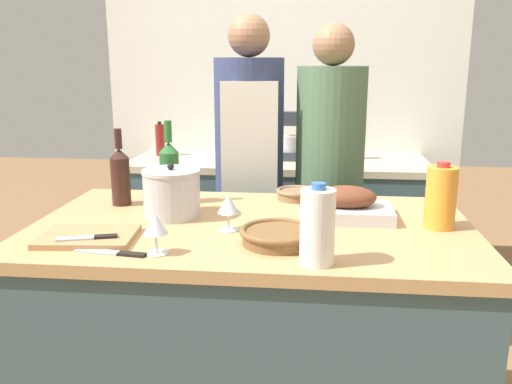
# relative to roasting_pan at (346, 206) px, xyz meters

# --- Properties ---
(kitchen_island) EXTENTS (1.50, 0.88, 0.92)m
(kitchen_island) POSITION_rel_roasting_pan_xyz_m (-0.32, -0.10, -0.51)
(kitchen_island) COLOR #3D565B
(kitchen_island) RESTS_ON ground_plane
(back_counter) EXTENTS (1.77, 0.60, 0.88)m
(back_counter) POSITION_rel_roasting_pan_xyz_m (-0.32, 1.34, -0.53)
(back_counter) COLOR #3D565B
(back_counter) RESTS_ON ground_plane
(back_wall) EXTENTS (2.27, 0.10, 2.55)m
(back_wall) POSITION_rel_roasting_pan_xyz_m (-0.32, 1.69, 0.31)
(back_wall) COLOR silver
(back_wall) RESTS_ON ground_plane
(roasting_pan) EXTENTS (0.32, 0.22, 0.12)m
(roasting_pan) POSITION_rel_roasting_pan_xyz_m (0.00, 0.00, 0.00)
(roasting_pan) COLOR #BCBCC1
(roasting_pan) RESTS_ON kitchen_island
(wicker_basket) EXTENTS (0.24, 0.24, 0.05)m
(wicker_basket) POSITION_rel_roasting_pan_xyz_m (-0.22, -0.30, -0.02)
(wicker_basket) COLOR brown
(wicker_basket) RESTS_ON kitchen_island
(cutting_board) EXTENTS (0.31, 0.24, 0.02)m
(cutting_board) POSITION_rel_roasting_pan_xyz_m (-0.82, -0.32, -0.04)
(cutting_board) COLOR #AD7F51
(cutting_board) RESTS_ON kitchen_island
(stock_pot) EXTENTS (0.21, 0.21, 0.19)m
(stock_pot) POSITION_rel_roasting_pan_xyz_m (-0.62, -0.04, 0.04)
(stock_pot) COLOR #B7B7BC
(stock_pot) RESTS_ON kitchen_island
(mixing_bowl) EXTENTS (0.16, 0.16, 0.04)m
(mixing_bowl) POSITION_rel_roasting_pan_xyz_m (-0.19, 0.25, -0.02)
(mixing_bowl) COLOR #846647
(mixing_bowl) RESTS_ON kitchen_island
(juice_jug) EXTENTS (0.10, 0.10, 0.22)m
(juice_jug) POSITION_rel_roasting_pan_xyz_m (0.30, -0.08, 0.06)
(juice_jug) COLOR orange
(juice_jug) RESTS_ON kitchen_island
(milk_jug) EXTENTS (0.10, 0.10, 0.23)m
(milk_jug) POSITION_rel_roasting_pan_xyz_m (-0.10, -0.45, 0.06)
(milk_jug) COLOR white
(milk_jug) RESTS_ON kitchen_island
(wine_bottle_green) EXTENTS (0.07, 0.07, 0.30)m
(wine_bottle_green) POSITION_rel_roasting_pan_xyz_m (-0.86, 0.10, 0.07)
(wine_bottle_green) COLOR #381E19
(wine_bottle_green) RESTS_ON kitchen_island
(wine_bottle_dark) EXTENTS (0.08, 0.08, 0.32)m
(wine_bottle_dark) POSITION_rel_roasting_pan_xyz_m (-0.67, 0.14, 0.08)
(wine_bottle_dark) COLOR #28662D
(wine_bottle_dark) RESTS_ON kitchen_island
(wine_glass_left) EXTENTS (0.07, 0.07, 0.12)m
(wine_glass_left) POSITION_rel_roasting_pan_xyz_m (-0.57, -0.43, 0.04)
(wine_glass_left) COLOR silver
(wine_glass_left) RESTS_ON kitchen_island
(wine_glass_right) EXTENTS (0.07, 0.07, 0.12)m
(wine_glass_right) POSITION_rel_roasting_pan_xyz_m (-0.39, -0.18, 0.04)
(wine_glass_right) COLOR silver
(wine_glass_right) RESTS_ON kitchen_island
(knife_chef) EXTENTS (0.22, 0.06, 0.01)m
(knife_chef) POSITION_rel_roasting_pan_xyz_m (-0.69, -0.44, -0.04)
(knife_chef) COLOR #B7B7BC
(knife_chef) RESTS_ON kitchen_island
(knife_paring) EXTENTS (0.18, 0.08, 0.01)m
(knife_paring) POSITION_rel_roasting_pan_xyz_m (-0.79, -0.37, -0.02)
(knife_paring) COLOR #B7B7BC
(knife_paring) RESTS_ON cutting_board
(stand_mixer) EXTENTS (0.18, 0.14, 0.29)m
(stand_mixer) POSITION_rel_roasting_pan_xyz_m (-0.23, 1.36, 0.03)
(stand_mixer) COLOR #333842
(stand_mixer) RESTS_ON back_counter
(condiment_bottle_tall) EXTENTS (0.05, 0.05, 0.17)m
(condiment_bottle_tall) POSITION_rel_roasting_pan_xyz_m (-0.43, 1.48, -0.01)
(condiment_bottle_tall) COLOR #B28E2D
(condiment_bottle_tall) RESTS_ON back_counter
(condiment_bottle_short) EXTENTS (0.07, 0.07, 0.21)m
(condiment_bottle_short) POSITION_rel_roasting_pan_xyz_m (0.12, 1.42, 0.01)
(condiment_bottle_short) COLOR #332D28
(condiment_bottle_short) RESTS_ON back_counter
(condiment_bottle_extra) EXTENTS (0.06, 0.06, 0.21)m
(condiment_bottle_extra) POSITION_rel_roasting_pan_xyz_m (-1.08, 1.42, 0.01)
(condiment_bottle_extra) COLOR maroon
(condiment_bottle_extra) RESTS_ON back_counter
(person_cook_aproned) EXTENTS (0.33, 0.34, 1.68)m
(person_cook_aproned) POSITION_rel_roasting_pan_xyz_m (-0.43, 0.68, -0.04)
(person_cook_aproned) COLOR beige
(person_cook_aproned) RESTS_ON ground_plane
(person_cook_guest) EXTENTS (0.32, 0.32, 1.63)m
(person_cook_guest) POSITION_rel_roasting_pan_xyz_m (-0.04, 0.67, -0.06)
(person_cook_guest) COLOR beige
(person_cook_guest) RESTS_ON ground_plane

